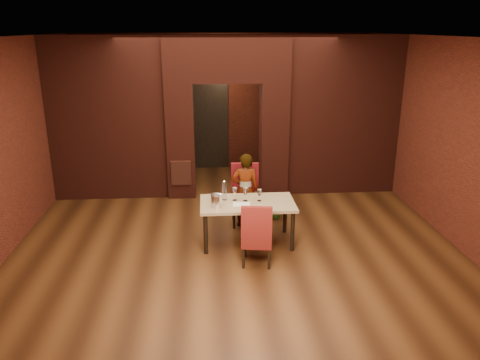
% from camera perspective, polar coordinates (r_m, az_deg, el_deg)
% --- Properties ---
extents(floor, '(8.00, 8.00, 0.00)m').
position_cam_1_polar(floor, '(8.03, -0.75, -6.41)').
color(floor, '#4E2B13').
rests_on(floor, ground).
extents(ceiling, '(7.00, 8.00, 0.04)m').
position_cam_1_polar(ceiling, '(7.29, -0.86, 17.08)').
color(ceiling, silver).
rests_on(ceiling, ground).
extents(wall_back, '(7.00, 0.04, 3.20)m').
position_cam_1_polar(wall_back, '(11.42, -2.07, 9.45)').
color(wall_back, maroon).
rests_on(wall_back, ground).
extents(wall_front, '(7.00, 0.04, 3.20)m').
position_cam_1_polar(wall_front, '(3.75, 3.08, -9.69)').
color(wall_front, maroon).
rests_on(wall_front, ground).
extents(wall_left, '(0.04, 8.00, 3.20)m').
position_cam_1_polar(wall_left, '(8.09, -26.45, 3.83)').
color(wall_left, maroon).
rests_on(wall_left, ground).
extents(wall_right, '(0.04, 8.00, 3.20)m').
position_cam_1_polar(wall_right, '(8.46, 23.67, 4.78)').
color(wall_right, maroon).
rests_on(wall_right, ground).
extents(pillar_left, '(0.55, 0.55, 2.30)m').
position_cam_1_polar(pillar_left, '(9.55, -7.26, 4.80)').
color(pillar_left, maroon).
rests_on(pillar_left, ground).
extents(pillar_right, '(0.55, 0.55, 2.30)m').
position_cam_1_polar(pillar_right, '(9.64, 4.13, 5.03)').
color(pillar_right, maroon).
rests_on(pillar_right, ground).
extents(lintel, '(2.45, 0.55, 0.90)m').
position_cam_1_polar(lintel, '(9.31, -1.62, 14.57)').
color(lintel, maroon).
rests_on(lintel, ground).
extents(wing_wall_left, '(2.28, 0.35, 3.20)m').
position_cam_1_polar(wing_wall_left, '(9.64, -15.85, 7.12)').
color(wing_wall_left, maroon).
rests_on(wing_wall_left, ground).
extents(wing_wall_right, '(2.28, 0.35, 3.20)m').
position_cam_1_polar(wing_wall_right, '(9.85, 12.42, 7.62)').
color(wing_wall_right, maroon).
rests_on(wing_wall_right, ground).
extents(vent_panel, '(0.40, 0.03, 0.50)m').
position_cam_1_polar(vent_panel, '(9.43, -7.19, 0.84)').
color(vent_panel, '#98412C').
rests_on(vent_panel, ground).
extents(rear_door, '(0.90, 0.08, 2.10)m').
position_cam_1_polar(rear_door, '(11.45, -4.04, 6.65)').
color(rear_door, black).
rests_on(rear_door, ground).
extents(rear_door_frame, '(1.02, 0.04, 2.22)m').
position_cam_1_polar(rear_door_frame, '(11.41, -4.03, 6.61)').
color(rear_door_frame, black).
rests_on(rear_door_frame, ground).
extents(dining_table, '(1.49, 0.84, 0.70)m').
position_cam_1_polar(dining_table, '(7.54, 0.90, -5.19)').
color(dining_table, tan).
rests_on(dining_table, ground).
extents(chair_far, '(0.50, 0.50, 1.07)m').
position_cam_1_polar(chair_far, '(8.17, 0.65, -1.91)').
color(chair_far, maroon).
rests_on(chair_far, ground).
extents(chair_near, '(0.50, 0.50, 0.96)m').
position_cam_1_polar(chair_near, '(6.86, 2.08, -6.47)').
color(chair_near, maroon).
rests_on(chair_near, ground).
extents(person_seated, '(0.49, 0.33, 1.31)m').
position_cam_1_polar(person_seated, '(8.09, 0.64, -1.22)').
color(person_seated, white).
rests_on(person_seated, ground).
extents(wine_glass_a, '(0.09, 0.09, 0.21)m').
position_cam_1_polar(wine_glass_a, '(7.45, -0.65, -1.72)').
color(wine_glass_a, white).
rests_on(wine_glass_a, dining_table).
extents(wine_glass_b, '(0.09, 0.09, 0.23)m').
position_cam_1_polar(wine_glass_b, '(7.42, 0.67, -1.75)').
color(wine_glass_b, white).
rests_on(wine_glass_b, dining_table).
extents(wine_glass_c, '(0.08, 0.08, 0.19)m').
position_cam_1_polar(wine_glass_c, '(7.43, 2.38, -1.86)').
color(wine_glass_c, white).
rests_on(wine_glass_c, dining_table).
extents(tasting_sheet, '(0.28, 0.21, 0.00)m').
position_cam_1_polar(tasting_sheet, '(7.32, 0.18, -2.97)').
color(tasting_sheet, white).
rests_on(tasting_sheet, dining_table).
extents(wine_bucket, '(0.17, 0.17, 0.21)m').
position_cam_1_polar(wine_bucket, '(7.19, -2.88, -2.52)').
color(wine_bucket, silver).
rests_on(wine_bucket, dining_table).
extents(water_bottle, '(0.07, 0.07, 0.31)m').
position_cam_1_polar(water_bottle, '(7.46, -1.93, -1.30)').
color(water_bottle, white).
rests_on(water_bottle, dining_table).
extents(potted_plant, '(0.48, 0.46, 0.42)m').
position_cam_1_polar(potted_plant, '(8.57, 4.42, -3.29)').
color(potted_plant, '#2F6C20').
rests_on(potted_plant, ground).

